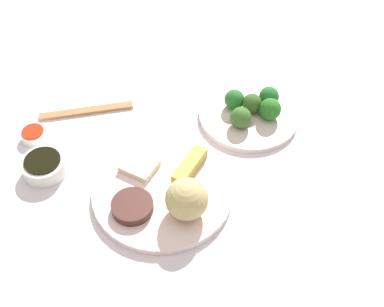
{
  "coord_description": "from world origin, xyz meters",
  "views": [
    {
      "loc": [
        0.47,
        0.43,
        0.83
      ],
      "look_at": [
        -0.06,
        0.01,
        0.06
      ],
      "focal_mm": 45.33,
      "sensor_mm": 36.0,
      "label": 1
    }
  ],
  "objects_px": {
    "main_plate": "(163,191)",
    "soy_sauce_bowl": "(44,166)",
    "sauce_ramekin_sweet_and_sour": "(34,135)",
    "broccoli_plate": "(248,115)",
    "chopsticks_pair": "(86,111)"
  },
  "relations": [
    {
      "from": "main_plate",
      "to": "soy_sauce_bowl",
      "type": "height_order",
      "value": "soy_sauce_bowl"
    },
    {
      "from": "sauce_ramekin_sweet_and_sour",
      "to": "soy_sauce_bowl",
      "type": "bearing_deg",
      "value": 62.69
    },
    {
      "from": "main_plate",
      "to": "broccoli_plate",
      "type": "distance_m",
      "value": 0.3
    },
    {
      "from": "broccoli_plate",
      "to": "sauce_ramekin_sweet_and_sour",
      "type": "xyz_separation_m",
      "value": [
        0.36,
        -0.34,
        0.0
      ]
    },
    {
      "from": "sauce_ramekin_sweet_and_sour",
      "to": "main_plate",
      "type": "bearing_deg",
      "value": 100.41
    },
    {
      "from": "main_plate",
      "to": "sauce_ramekin_sweet_and_sour",
      "type": "distance_m",
      "value": 0.34
    },
    {
      "from": "main_plate",
      "to": "chopsticks_pair",
      "type": "distance_m",
      "value": 0.31
    },
    {
      "from": "chopsticks_pair",
      "to": "broccoli_plate",
      "type": "bearing_deg",
      "value": 125.88
    },
    {
      "from": "main_plate",
      "to": "sauce_ramekin_sweet_and_sour",
      "type": "height_order",
      "value": "sauce_ramekin_sweet_and_sour"
    },
    {
      "from": "soy_sauce_bowl",
      "to": "sauce_ramekin_sweet_and_sour",
      "type": "xyz_separation_m",
      "value": [
        -0.05,
        -0.1,
        -0.01
      ]
    },
    {
      "from": "chopsticks_pair",
      "to": "main_plate",
      "type": "bearing_deg",
      "value": 76.57
    },
    {
      "from": "soy_sauce_bowl",
      "to": "chopsticks_pair",
      "type": "xyz_separation_m",
      "value": [
        -0.18,
        -0.07,
        -0.01
      ]
    },
    {
      "from": "main_plate",
      "to": "sauce_ramekin_sweet_and_sour",
      "type": "bearing_deg",
      "value": -79.59
    },
    {
      "from": "soy_sauce_bowl",
      "to": "broccoli_plate",
      "type": "bearing_deg",
      "value": 148.76
    },
    {
      "from": "broccoli_plate",
      "to": "sauce_ramekin_sweet_and_sour",
      "type": "distance_m",
      "value": 0.5
    }
  ]
}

